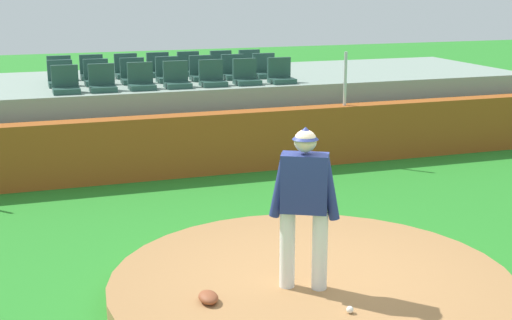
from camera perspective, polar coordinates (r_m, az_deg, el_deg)
ground_plane at (r=8.30m, az=4.42°, el=-10.68°), size 60.00×60.00×0.00m
pitchers_mound at (r=8.25m, az=4.44°, el=-9.97°), size 4.56×4.56×0.23m
pitcher at (r=7.59m, az=3.85°, el=-2.89°), size 0.72×0.46×1.78m
baseball at (r=7.41m, az=7.45°, el=-11.67°), size 0.07×0.07×0.07m
fielding_glove at (r=7.59m, az=-3.79°, el=-10.79°), size 0.20×0.30×0.11m
brick_barrier at (r=13.16m, az=-5.09°, el=1.21°), size 17.23×0.40×1.12m
fence_post_right at (r=14.00m, az=7.08°, el=6.40°), size 0.06×0.06×1.03m
bleacher_platform at (r=15.56m, az=-7.35°, el=3.77°), size 15.69×3.99×1.47m
stadium_chair_0 at (r=13.68m, az=-14.83°, el=5.81°), size 0.48×0.44×0.50m
stadium_chair_1 at (r=13.76m, az=-12.07°, el=6.00°), size 0.48×0.44×0.50m
stadium_chair_2 at (r=13.88m, az=-9.08°, el=6.20°), size 0.48×0.44×0.50m
stadium_chair_3 at (r=14.02m, az=-6.29°, el=6.37°), size 0.48×0.44×0.50m
stadium_chair_4 at (r=14.19m, az=-3.48°, el=6.52°), size 0.48×0.44×0.50m
stadium_chair_5 at (r=14.38m, az=-0.79°, el=6.64°), size 0.48×0.44×0.50m
stadium_chair_6 at (r=14.58m, az=1.96°, el=6.74°), size 0.48×0.44×0.50m
stadium_chair_7 at (r=14.60m, az=-15.20°, el=6.27°), size 0.48×0.44×0.50m
stadium_chair_8 at (r=14.63m, az=-12.49°, el=6.44°), size 0.48×0.44×0.50m
stadium_chair_9 at (r=14.72m, az=-9.70°, el=6.62°), size 0.48×0.44×0.50m
stadium_chair_10 at (r=14.86m, az=-6.95°, el=6.78°), size 0.48×0.44×0.50m
stadium_chair_11 at (r=15.04m, az=-4.31°, el=6.92°), size 0.48×0.44×0.50m
stadium_chair_12 at (r=15.21m, az=-1.77°, el=7.04°), size 0.48×0.44×0.50m
stadium_chair_13 at (r=15.44m, az=0.71°, el=7.15°), size 0.48×0.44×0.50m
stadium_chair_14 at (r=15.47m, az=-15.27°, el=6.67°), size 0.48×0.44×0.50m
stadium_chair_15 at (r=15.54m, az=-12.84°, el=6.85°), size 0.48×0.44×0.50m
stadium_chair_16 at (r=15.63m, az=-10.20°, el=7.01°), size 0.48×0.44×0.50m
stadium_chair_17 at (r=15.77m, az=-7.71°, el=7.17°), size 0.48×0.44×0.50m
stadium_chair_18 at (r=15.90m, az=-5.30°, el=7.29°), size 0.48×0.44×0.50m
stadium_chair_19 at (r=16.06m, az=-2.70°, el=7.40°), size 0.48×0.44×0.50m
stadium_chair_20 at (r=16.25m, az=-0.43°, el=7.49°), size 0.48×0.44×0.50m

